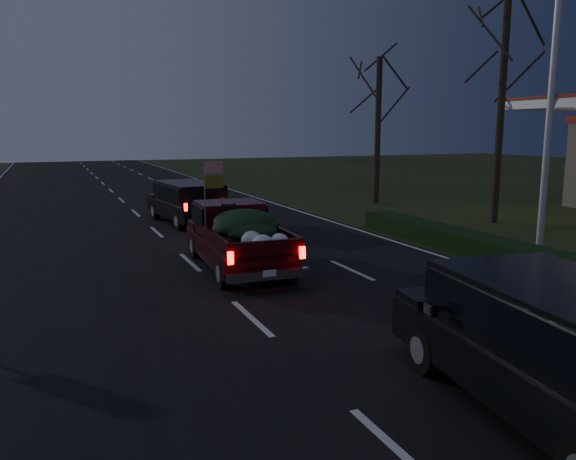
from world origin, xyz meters
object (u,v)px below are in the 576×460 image
object	(u,v)px
pickup_truck	(238,233)
lead_suv	(188,198)
light_pole	(554,58)
rear_suv	(567,340)

from	to	relation	value
pickup_truck	lead_suv	world-z (taller)	pickup_truck
light_pole	lead_suv	distance (m)	13.22
pickup_truck	lead_suv	xyz separation A→B (m)	(0.49, 7.60, 0.04)
pickup_truck	light_pole	bearing A→B (deg)	-9.74
rear_suv	lead_suv	bearing A→B (deg)	100.26
light_pole	lead_suv	world-z (taller)	light_pole
lead_suv	rear_suv	world-z (taller)	rear_suv
lead_suv	light_pole	bearing A→B (deg)	-56.68
pickup_truck	lead_suv	size ratio (longest dim) A/B	1.03
lead_suv	rear_suv	bearing A→B (deg)	-94.28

